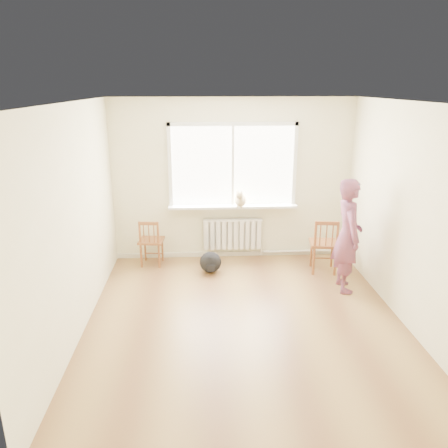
{
  "coord_description": "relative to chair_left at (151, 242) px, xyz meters",
  "views": [
    {
      "loc": [
        -0.54,
        -4.9,
        2.89
      ],
      "look_at": [
        -0.2,
        1.2,
        0.92
      ],
      "focal_mm": 35.0,
      "sensor_mm": 36.0,
      "label": 1
    }
  ],
  "objects": [
    {
      "name": "chair_left",
      "position": [
        0.0,
        0.0,
        0.0
      ],
      "size": [
        0.43,
        0.41,
        0.79
      ],
      "rotation": [
        0.0,
        0.0,
        3.04
      ],
      "color": "brown",
      "rests_on": "floor"
    },
    {
      "name": "baseboard",
      "position": [
        1.37,
        0.33,
        -0.36
      ],
      "size": [
        4.0,
        0.03,
        0.08
      ],
      "primitive_type": "cube",
      "color": "beige",
      "rests_on": "ground"
    },
    {
      "name": "radiator",
      "position": [
        1.37,
        0.25,
        0.04
      ],
      "size": [
        1.0,
        0.12,
        0.55
      ],
      "color": "white",
      "rests_on": "back_wall"
    },
    {
      "name": "window",
      "position": [
        1.37,
        0.32,
        1.26
      ],
      "size": [
        2.12,
        0.05,
        1.42
      ],
      "color": "white",
      "rests_on": "back_wall"
    },
    {
      "name": "person",
      "position": [
        2.92,
        -1.04,
        0.43
      ],
      "size": [
        0.42,
        0.62,
        1.66
      ],
      "primitive_type": "imported",
      "rotation": [
        0.0,
        0.0,
        1.54
      ],
      "color": "#B53C5B",
      "rests_on": "floor"
    },
    {
      "name": "ceiling",
      "position": [
        1.37,
        -1.91,
        2.3
      ],
      "size": [
        4.5,
        4.5,
        0.0
      ],
      "primitive_type": "plane",
      "rotation": [
        3.14,
        0.0,
        0.0
      ],
      "color": "white",
      "rests_on": "back_wall"
    },
    {
      "name": "heating_pipe",
      "position": [
        2.62,
        0.28,
        -0.32
      ],
      "size": [
        1.4,
        0.04,
        0.04
      ],
      "primitive_type": "cylinder",
      "rotation": [
        0.0,
        1.57,
        0.0
      ],
      "color": "silver",
      "rests_on": "back_wall"
    },
    {
      "name": "floor",
      "position": [
        1.37,
        -1.91,
        -0.4
      ],
      "size": [
        4.5,
        4.5,
        0.0
      ],
      "primitive_type": "plane",
      "color": "olive",
      "rests_on": "ground"
    },
    {
      "name": "chair_right",
      "position": [
        2.78,
        -0.43,
        0.05
      ],
      "size": [
        0.49,
        0.47,
        0.89
      ],
      "rotation": [
        0.0,
        0.0,
        3.01
      ],
      "color": "brown",
      "rests_on": "floor"
    },
    {
      "name": "backpack",
      "position": [
        0.97,
        -0.35,
        -0.23
      ],
      "size": [
        0.37,
        0.29,
        0.35
      ],
      "primitive_type": "ellipsoid",
      "rotation": [
        0.0,
        0.0,
        0.08
      ],
      "color": "black",
      "rests_on": "floor"
    },
    {
      "name": "back_wall",
      "position": [
        1.37,
        0.34,
        0.95
      ],
      "size": [
        4.0,
        0.01,
        2.7
      ],
      "primitive_type": "cube",
      "color": "beige",
      "rests_on": "ground"
    },
    {
      "name": "cat",
      "position": [
        1.49,
        0.15,
        0.68
      ],
      "size": [
        0.25,
        0.46,
        0.31
      ],
      "rotation": [
        0.0,
        0.0,
        -0.19
      ],
      "color": "beige",
      "rests_on": "windowsill"
    },
    {
      "name": "windowsill",
      "position": [
        1.37,
        0.23,
        0.53
      ],
      "size": [
        2.15,
        0.22,
        0.04
      ],
      "primitive_type": "cube",
      "color": "white",
      "rests_on": "back_wall"
    }
  ]
}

